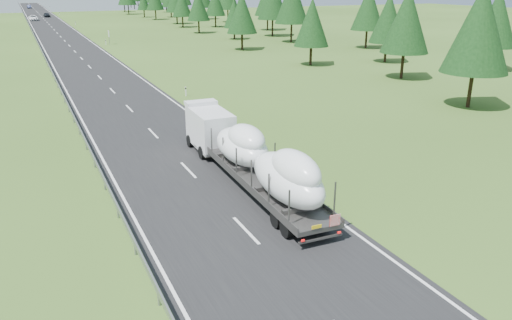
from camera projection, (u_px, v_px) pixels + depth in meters
name	position (u px, v px, depth m)	size (l,w,h in m)	color
ground	(246.00, 231.00, 23.99)	(400.00, 400.00, 0.00)	#35541C
road_surface	(60.00, 36.00, 109.22)	(10.00, 400.00, 0.02)	black
guardrail	(34.00, 35.00, 106.85)	(0.10, 400.00, 0.76)	slate
marker_posts	(66.00, 17.00, 158.51)	(0.13, 350.08, 1.00)	silver
highway_sign	(109.00, 35.00, 94.44)	(0.08, 0.90, 2.60)	slate
boat_truck	(250.00, 153.00, 28.82)	(2.78, 17.34, 3.71)	silver
distant_van	(33.00, 18.00, 153.04)	(2.60, 5.65, 1.57)	white
distant_car_dark	(47.00, 15.00, 167.56)	(1.74, 4.34, 1.48)	black
distant_car_blue	(29.00, 7.00, 222.45)	(1.60, 4.58, 1.51)	#172041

